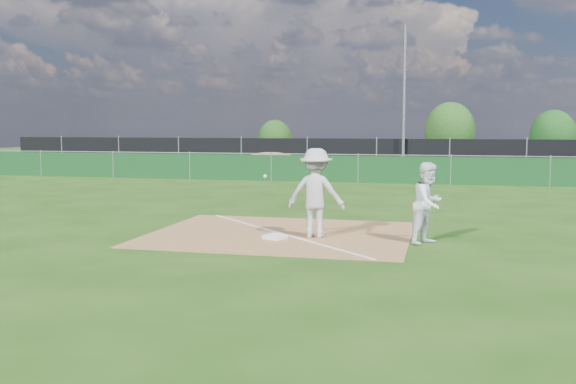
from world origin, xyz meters
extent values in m
plane|color=#1E430E|center=(0.00, 10.00, 0.00)|extent=(90.00, 90.00, 0.00)
cube|color=olive|center=(0.00, 1.00, 0.01)|extent=(6.00, 5.00, 0.02)
cube|color=white|center=(0.00, 1.00, 0.03)|extent=(5.01, 5.01, 0.01)
cube|color=#0F3917|center=(0.00, 15.00, 0.60)|extent=(44.00, 0.05, 1.20)
ellipsoid|color=olive|center=(-5.00, 18.50, 0.58)|extent=(3.38, 2.60, 1.17)
cube|color=black|center=(0.00, 23.00, 0.90)|extent=(46.00, 0.04, 1.80)
cube|color=black|center=(0.00, 28.00, 0.01)|extent=(46.00, 9.00, 0.01)
cylinder|color=slate|center=(1.50, 22.70, 4.00)|extent=(0.16, 0.16, 8.00)
cube|color=white|center=(0.05, 0.30, 0.06)|extent=(0.54, 0.54, 0.09)
imported|color=silver|center=(0.90, 0.70, 1.03)|extent=(1.33, 0.80, 2.01)
sphere|color=white|center=(-0.27, 0.64, 1.39)|extent=(0.08, 0.08, 0.08)
imported|color=white|center=(3.39, 0.58, 0.88)|extent=(1.01, 1.08, 1.76)
imported|color=#9DA0A5|center=(-6.24, 27.79, 0.69)|extent=(4.23, 2.44, 1.35)
imported|color=black|center=(-1.36, 27.77, 0.81)|extent=(5.06, 2.51, 1.59)
imported|color=black|center=(3.04, 27.43, 0.60)|extent=(4.32, 2.66, 1.17)
cylinder|color=#382316|center=(-8.41, 32.34, 0.42)|extent=(0.24, 0.24, 0.83)
ellipsoid|color=#193F12|center=(-8.41, 32.34, 1.52)|extent=(2.49, 2.49, 2.87)
cylinder|color=#382316|center=(4.09, 34.97, 0.60)|extent=(0.24, 0.24, 1.19)
ellipsoid|color=#1D4614|center=(4.09, 34.97, 2.19)|extent=(3.58, 3.58, 4.12)
cylinder|color=#382316|center=(11.05, 34.38, 0.51)|extent=(0.24, 0.24, 1.02)
ellipsoid|color=#124113|center=(11.05, 34.38, 1.87)|extent=(3.07, 3.07, 3.53)
camera|label=1|loc=(3.66, -13.36, 2.53)|focal=40.00mm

